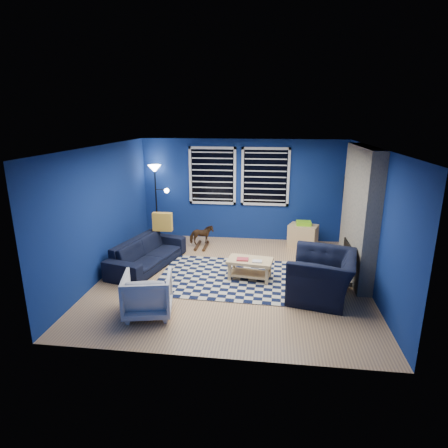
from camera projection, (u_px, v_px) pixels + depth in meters
The scene contains 18 objects.
floor at pixel (232, 278), 7.24m from camera, with size 5.00×5.00×0.00m, color tan.
ceiling at pixel (233, 147), 6.55m from camera, with size 5.00×5.00×0.00m, color white.
wall_back at pixel (243, 190), 9.28m from camera, with size 5.00×5.00×0.00m, color navy.
wall_left at pixel (103, 212), 7.19m from camera, with size 5.00×5.00×0.00m, color navy.
wall_right at pixel (373, 220), 6.59m from camera, with size 5.00×5.00×0.00m, color navy.
fireplace at pixel (358, 216), 7.10m from camera, with size 0.65×2.00×2.50m.
window_left at pixel (212, 176), 9.23m from camera, with size 1.17×0.06×1.42m.
window_right at pixel (265, 177), 9.08m from camera, with size 1.17×0.06×1.42m.
tv at pixel (349, 190), 8.46m from camera, with size 0.07×1.00×0.58m.
rug at pixel (225, 277), 7.27m from camera, with size 2.50×2.00×0.02m, color black.
sofa at pixel (148, 253), 7.74m from camera, with size 0.78×1.99×0.58m, color black.
armchair_big at pixel (322, 276), 6.39m from camera, with size 1.06×1.21×0.79m, color black.
armchair_bent at pixel (148, 294), 5.85m from camera, with size 0.73×0.75×0.68m, color gray.
rocking_horse at pixel (201, 235), 8.88m from camera, with size 0.55×0.25×0.47m, color #482517.
coffee_table at pixel (250, 265), 7.13m from camera, with size 0.90×0.60×0.42m.
cabinet at pixel (303, 235), 8.92m from camera, with size 0.76×0.63×0.63m.
floor_lamp at pixel (156, 179), 9.21m from camera, with size 0.51×0.31×1.87m.
throw_pillow at pixel (162, 222), 8.22m from camera, with size 0.43×0.13×0.41m, color gold.
Camera 1 is at (0.68, -6.63, 3.02)m, focal length 30.00 mm.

